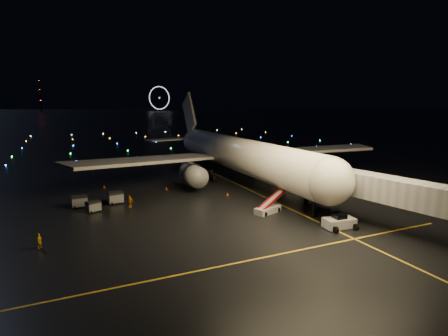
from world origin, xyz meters
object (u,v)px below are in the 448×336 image
at_px(airliner, 229,134).
at_px(pushback_tug, 339,221).
at_px(belt_loader, 268,203).
at_px(baggage_cart_2, 80,201).
at_px(crew_a, 39,241).
at_px(crew_c, 130,201).
at_px(baggage_cart_0, 116,198).
at_px(baggage_cart_1, 93,206).

height_order(airliner, pushback_tug, airliner).
bearing_deg(belt_loader, baggage_cart_2, 130.81).
distance_m(belt_loader, crew_a, 28.50).
relative_size(pushback_tug, belt_loader, 0.64).
height_order(crew_a, baggage_cart_2, baggage_cart_2).
bearing_deg(airliner, pushback_tug, -89.91).
xyz_separation_m(crew_c, baggage_cart_0, (-1.65, 3.02, -0.02)).
bearing_deg(crew_a, airliner, -17.21).
distance_m(airliner, crew_a, 42.16).
bearing_deg(pushback_tug, baggage_cart_0, 141.99).
xyz_separation_m(crew_a, baggage_cart_0, (9.59, 14.28, 0.08)).
bearing_deg(baggage_cart_0, baggage_cart_1, -145.67).
distance_m(belt_loader, baggage_cart_0, 23.34).
bearing_deg(baggage_cart_0, pushback_tug, -50.83).
bearing_deg(pushback_tug, baggage_cart_2, 147.32).
bearing_deg(crew_a, baggage_cart_2, 19.61).
xyz_separation_m(crew_a, baggage_cart_1, (6.14, 11.21, -0.05)).
relative_size(belt_loader, baggage_cart_0, 2.79).
height_order(crew_c, baggage_cart_0, crew_c).
height_order(baggage_cart_1, baggage_cart_2, baggage_cart_2).
bearing_deg(belt_loader, baggage_cart_0, 124.83).
height_order(pushback_tug, crew_c, crew_c).
height_order(belt_loader, crew_a, belt_loader).
distance_m(crew_a, crew_c, 15.91).
height_order(crew_a, baggage_cart_0, baggage_cart_0).
distance_m(pushback_tug, crew_a, 34.36).
distance_m(airliner, pushback_tug, 33.50).
relative_size(belt_loader, crew_a, 3.61).
bearing_deg(pushback_tug, crew_c, 144.05).
height_order(crew_a, baggage_cart_1, crew_a).
relative_size(baggage_cart_1, baggage_cart_2, 0.87).
bearing_deg(baggage_cart_2, belt_loader, -31.37).
bearing_deg(crew_c, belt_loader, 6.02).
xyz_separation_m(crew_a, crew_c, (11.23, 11.27, 0.11)).
bearing_deg(crew_c, baggage_cart_0, 156.41).
height_order(crew_a, crew_c, crew_c).
relative_size(belt_loader, baggage_cart_1, 3.25).
height_order(baggage_cart_0, baggage_cart_1, baggage_cart_0).
xyz_separation_m(pushback_tug, belt_loader, (-4.88, 8.81, 0.54)).
bearing_deg(baggage_cart_2, pushback_tug, -39.51).
xyz_separation_m(pushback_tug, baggage_cart_1, (-27.22, 19.43, -0.12)).
height_order(crew_c, baggage_cart_2, crew_c).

